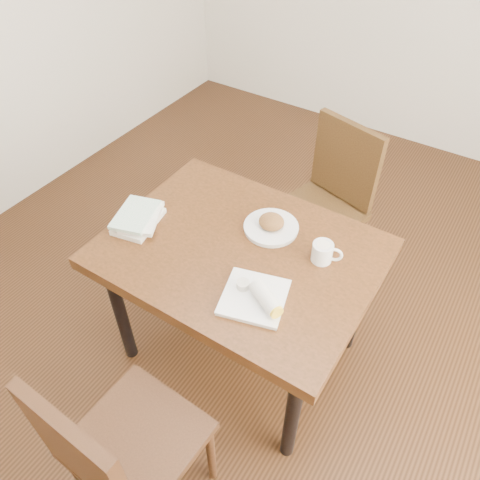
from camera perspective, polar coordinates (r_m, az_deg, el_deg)
The scene contains 9 objects.
ground at distance 2.56m, azimuth 0.00°, elevation -13.09°, with size 4.00×5.00×0.01m, color #472814.
room_walls at distance 1.48m, azimuth 0.00°, elevation 23.86°, with size 4.02×5.02×2.80m.
table at distance 2.03m, azimuth 0.00°, elevation -2.73°, with size 1.13×0.87×0.75m.
chair_near at distance 1.77m, azimuth -14.82°, elevation -23.46°, with size 0.43×0.43×0.95m.
chair_far at distance 2.59m, azimuth 10.71°, elevation 5.17°, with size 0.52×0.52×0.95m.
plate_scone at distance 2.04m, azimuth 3.83°, elevation 1.79°, with size 0.24×0.24×0.08m.
coffee_mug at distance 1.92m, azimuth 10.12°, elevation -1.45°, with size 0.13×0.09×0.09m.
plate_burrito at distance 1.76m, azimuth 2.17°, elevation -6.99°, with size 0.29×0.29×0.08m.
book_stack at distance 2.11m, azimuth -12.26°, elevation 2.61°, with size 0.24×0.28×0.06m.
Camera 1 is at (0.75, -1.17, 2.14)m, focal length 35.00 mm.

